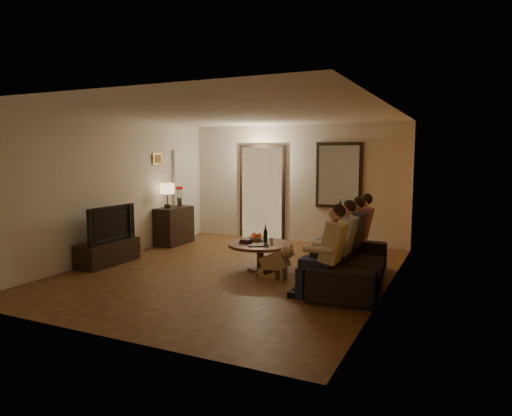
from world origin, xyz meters
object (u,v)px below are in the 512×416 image
at_px(dresser, 174,226).
at_px(sofa, 352,262).
at_px(person_a, 329,256).
at_px(table_lamp, 167,196).
at_px(bowl, 256,238).
at_px(person_b, 340,248).
at_px(person_d, 359,235).
at_px(wine_bottle, 265,233).
at_px(tv_stand, 108,253).
at_px(laptop, 259,246).
at_px(tv, 107,224).
at_px(dog, 275,261).
at_px(coffee_table, 260,256).
at_px(person_c, 350,241).

relative_size(dresser, sofa, 0.39).
xyz_separation_m(dresser, person_a, (4.13, -2.34, 0.20)).
bearing_deg(table_lamp, bowl, -17.59).
height_order(person_b, person_d, same).
relative_size(dresser, wine_bottle, 2.93).
relative_size(dresser, person_d, 0.76).
xyz_separation_m(tv_stand, person_a, (4.13, -0.33, 0.40)).
bearing_deg(wine_bottle, tv_stand, -161.31).
height_order(bowl, laptop, bowl).
relative_size(person_a, laptop, 3.65).
distance_m(sofa, person_a, 0.94).
xyz_separation_m(person_b, bowl, (-1.69, 0.75, -0.12)).
xyz_separation_m(person_a, bowl, (-1.69, 1.35, -0.12)).
height_order(tv, sofa, tv).
distance_m(person_a, person_b, 0.60).
height_order(tv, person_d, person_d).
height_order(table_lamp, sofa, table_lamp).
bearing_deg(laptop, person_d, 1.97).
bearing_deg(dog, tv_stand, -167.13).
relative_size(person_d, bowl, 4.63).
distance_m(sofa, person_d, 0.94).
bearing_deg(person_d, dog, -134.94).
height_order(table_lamp, coffee_table, table_lamp).
xyz_separation_m(coffee_table, bowl, (-0.18, 0.22, 0.26)).
bearing_deg(dresser, person_d, -7.50).
height_order(dog, bowl, dog).
height_order(person_a, coffee_table, person_a).
height_order(bowl, wine_bottle, wine_bottle).
bearing_deg(laptop, dog, -52.64).
xyz_separation_m(sofa, wine_bottle, (-1.56, 0.33, 0.27)).
bearing_deg(laptop, coffee_table, 77.73).
xyz_separation_m(person_b, dog, (-1.07, 0.12, -0.32)).
bearing_deg(tv, laptop, -79.13).
distance_m(table_lamp, dog, 3.45).
xyz_separation_m(tv, wine_bottle, (2.66, 0.90, -0.12)).
bearing_deg(coffee_table, sofa, -8.18).
height_order(tv, person_c, person_c).
distance_m(person_b, dog, 1.13).
relative_size(bowl, laptop, 0.79).
bearing_deg(person_a, coffee_table, 143.18).
bearing_deg(dog, sofa, 14.06).
height_order(person_d, laptop, person_d).
bearing_deg(wine_bottle, person_c, -1.24).
height_order(table_lamp, laptop, table_lamp).
xyz_separation_m(table_lamp, person_a, (4.13, -2.12, -0.48)).
bearing_deg(tv_stand, dresser, 90.00).
height_order(tv_stand, bowl, bowl).
distance_m(tv, person_b, 4.14).
relative_size(table_lamp, person_d, 0.45).
xyz_separation_m(person_a, person_c, (0.00, 1.20, 0.00)).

